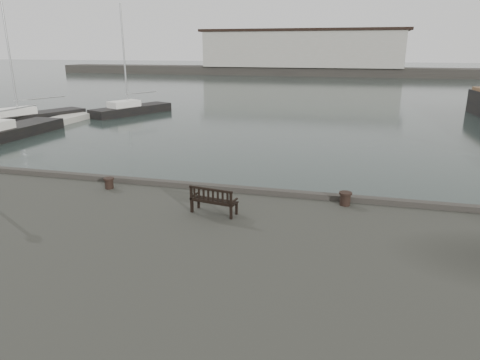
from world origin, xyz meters
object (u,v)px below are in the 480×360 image
object	(u,v)px
bollard_right	(345,199)
yacht_b	(26,120)
bollard_left	(109,183)
yacht_d	(132,112)
bench	(214,205)

from	to	relation	value
bollard_right	yacht_b	distance (m)	33.37
bollard_left	yacht_d	xyz separation A→B (m)	(-13.14, 25.90, -1.52)
bollard_left	yacht_d	bearing A→B (deg)	116.91
bollard_right	yacht_b	size ratio (longest dim) A/B	0.03
yacht_b	yacht_d	distance (m)	9.67
bench	yacht_d	bearing A→B (deg)	132.40
yacht_b	yacht_d	world-z (taller)	yacht_b
bollard_right	yacht_d	xyz separation A→B (m)	(-21.29, 25.51, -1.54)
bollard_right	yacht_b	bearing A→B (deg)	146.55
bollard_left	yacht_d	world-z (taller)	yacht_d
bench	yacht_b	xyz separation A→B (m)	(-24.01, 20.11, -1.57)
yacht_b	bollard_right	bearing A→B (deg)	-10.81
bench	yacht_d	distance (m)	32.41
yacht_b	yacht_d	xyz separation A→B (m)	(6.52, 7.14, -0.01)
bench	yacht_d	size ratio (longest dim) A/B	0.14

